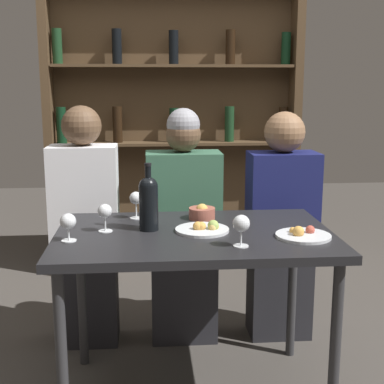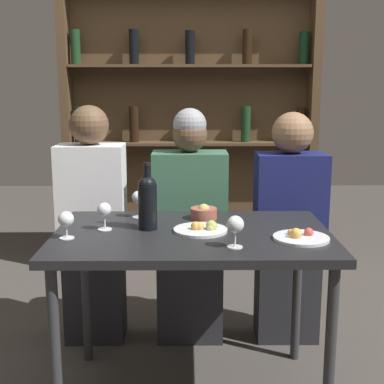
{
  "view_description": "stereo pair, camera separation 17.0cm",
  "coord_description": "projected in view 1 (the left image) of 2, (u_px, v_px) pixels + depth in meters",
  "views": [
    {
      "loc": [
        -0.19,
        -2.18,
        1.38
      ],
      "look_at": [
        0.0,
        0.11,
        0.91
      ],
      "focal_mm": 50.0,
      "sensor_mm": 36.0,
      "label": 1
    },
    {
      "loc": [
        -0.02,
        -2.19,
        1.38
      ],
      "look_at": [
        0.0,
        0.11,
        0.91
      ],
      "focal_mm": 50.0,
      "sensor_mm": 36.0,
      "label": 2
    }
  ],
  "objects": [
    {
      "name": "food_plate_1",
      "position": [
        303.0,
        235.0,
        2.19
      ],
      "size": [
        0.23,
        0.23,
        0.05
      ],
      "color": "silver",
      "rests_on": "dining_table"
    },
    {
      "name": "dining_table",
      "position": [
        194.0,
        249.0,
        2.28
      ],
      "size": [
        1.17,
        0.75,
        0.76
      ],
      "color": "black",
      "rests_on": "ground_plane"
    },
    {
      "name": "snack_bowl",
      "position": [
        202.0,
        213.0,
        2.48
      ],
      "size": [
        0.12,
        0.12,
        0.07
      ],
      "color": "#995142",
      "rests_on": "dining_table"
    },
    {
      "name": "food_plate_0",
      "position": [
        204.0,
        229.0,
        2.27
      ],
      "size": [
        0.23,
        0.23,
        0.05
      ],
      "color": "silver",
      "rests_on": "dining_table"
    },
    {
      "name": "wine_glass_1",
      "position": [
        136.0,
        199.0,
        2.47
      ],
      "size": [
        0.06,
        0.06,
        0.13
      ],
      "color": "silver",
      "rests_on": "dining_table"
    },
    {
      "name": "wine_rack_wall",
      "position": [
        174.0,
        110.0,
        3.86
      ],
      "size": [
        1.82,
        0.21,
        2.3
      ],
      "color": "#4C3823",
      "rests_on": "ground_plane"
    },
    {
      "name": "wine_glass_3",
      "position": [
        105.0,
        212.0,
        2.25
      ],
      "size": [
        0.06,
        0.06,
        0.12
      ],
      "color": "silver",
      "rests_on": "dining_table"
    },
    {
      "name": "wine_glass_0",
      "position": [
        241.0,
        225.0,
        2.05
      ],
      "size": [
        0.07,
        0.07,
        0.13
      ],
      "color": "silver",
      "rests_on": "dining_table"
    },
    {
      "name": "wine_glass_2",
      "position": [
        68.0,
        222.0,
        2.12
      ],
      "size": [
        0.06,
        0.06,
        0.11
      ],
      "color": "silver",
      "rests_on": "dining_table"
    },
    {
      "name": "seated_person_center",
      "position": [
        184.0,
        232.0,
        2.84
      ],
      "size": [
        0.39,
        0.22,
        1.25
      ],
      "color": "#26262B",
      "rests_on": "ground_plane"
    },
    {
      "name": "wine_bottle",
      "position": [
        149.0,
        201.0,
        2.27
      ],
      "size": [
        0.08,
        0.08,
        0.29
      ],
      "color": "black",
      "rests_on": "dining_table"
    },
    {
      "name": "seated_person_left",
      "position": [
        86.0,
        233.0,
        2.8
      ],
      "size": [
        0.35,
        0.22,
        1.27
      ],
      "color": "#26262B",
      "rests_on": "ground_plane"
    },
    {
      "name": "seated_person_right",
      "position": [
        281.0,
        232.0,
        2.89
      ],
      "size": [
        0.36,
        0.22,
        1.23
      ],
      "color": "#26262B",
      "rests_on": "ground_plane"
    }
  ]
}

